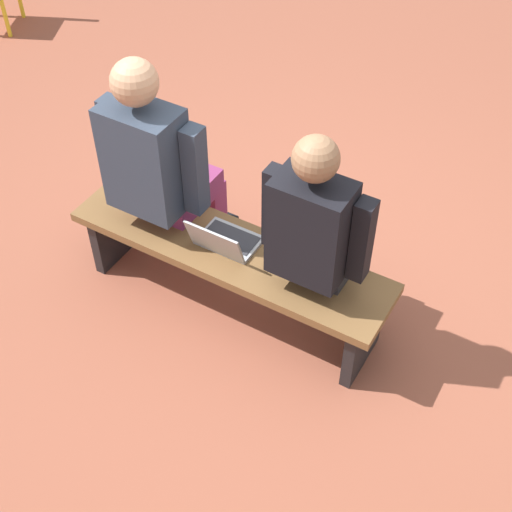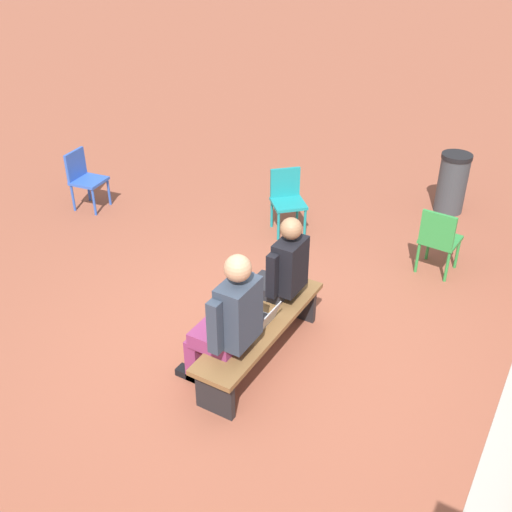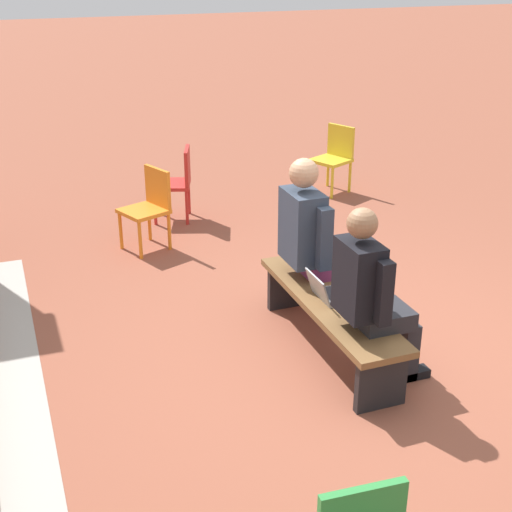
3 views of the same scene
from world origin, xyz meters
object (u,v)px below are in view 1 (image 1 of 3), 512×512
(person_adult, at_px, (161,167))
(laptop, at_px, (224,240))
(person_student, at_px, (319,234))
(bench, at_px, (230,260))

(person_adult, xyz_separation_m, laptop, (-0.44, 0.08, -0.26))
(person_student, height_order, laptop, person_student)
(bench, xyz_separation_m, person_adult, (0.46, -0.07, 0.40))
(bench, distance_m, person_adult, 0.61)
(bench, xyz_separation_m, person_student, (-0.48, -0.07, 0.37))
(laptop, bearing_deg, person_adult, -10.97)
(person_student, bearing_deg, bench, 8.06)
(bench, height_order, person_student, person_student)
(person_student, distance_m, person_adult, 0.94)
(bench, bearing_deg, person_student, -171.94)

